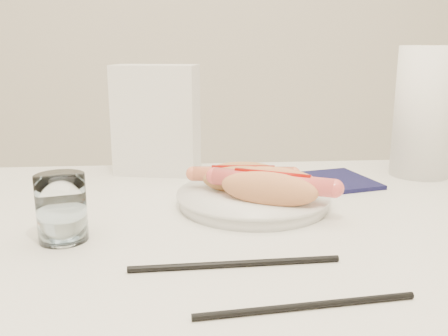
{
  "coord_description": "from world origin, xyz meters",
  "views": [
    {
      "loc": [
        -0.07,
        -0.66,
        1.0
      ],
      "look_at": [
        -0.01,
        0.07,
        0.82
      ],
      "focal_mm": 39.05,
      "sensor_mm": 36.0,
      "label": 1
    }
  ],
  "objects": [
    {
      "name": "table",
      "position": [
        0.0,
        0.0,
        0.69
      ],
      "size": [
        1.2,
        0.8,
        0.75
      ],
      "color": "white",
      "rests_on": "ground"
    },
    {
      "name": "plate",
      "position": [
        0.04,
        0.09,
        0.76
      ],
      "size": [
        0.29,
        0.29,
        0.02
      ],
      "primitive_type": "cylinder",
      "rotation": [
        0.0,
        0.0,
        -0.21
      ],
      "color": "white",
      "rests_on": "table"
    },
    {
      "name": "hotdog_left",
      "position": [
        0.03,
        0.12,
        0.79
      ],
      "size": [
        0.17,
        0.08,
        0.05
      ],
      "rotation": [
        0.0,
        0.0,
        -0.1
      ],
      "color": "#BF834C",
      "rests_on": "plate"
    },
    {
      "name": "hotdog_right",
      "position": [
        0.06,
        0.05,
        0.79
      ],
      "size": [
        0.18,
        0.14,
        0.05
      ],
      "rotation": [
        0.0,
        0.0,
        -0.47
      ],
      "color": "#E69059",
      "rests_on": "plate"
    },
    {
      "name": "water_glass",
      "position": [
        -0.24,
        -0.03,
        0.8
      ],
      "size": [
        0.07,
        0.07,
        0.09
      ],
      "primitive_type": "cylinder",
      "color": "white",
      "rests_on": "table"
    },
    {
      "name": "chopstick_near",
      "position": [
        -0.01,
        -0.14,
        0.75
      ],
      "size": [
        0.25,
        0.02,
        0.01
      ],
      "primitive_type": "cylinder",
      "rotation": [
        0.0,
        1.57,
        0.04
      ],
      "color": "black",
      "rests_on": "table"
    },
    {
      "name": "chopstick_far",
      "position": [
        0.05,
        -0.24,
        0.75
      ],
      "size": [
        0.23,
        0.03,
        0.01
      ],
      "primitive_type": "cylinder",
      "rotation": [
        0.0,
        1.57,
        0.1
      ],
      "color": "black",
      "rests_on": "table"
    },
    {
      "name": "napkin_box",
      "position": [
        -0.13,
        0.33,
        0.86
      ],
      "size": [
        0.18,
        0.12,
        0.22
      ],
      "primitive_type": "cube",
      "rotation": [
        0.0,
        0.0,
        -0.21
      ],
      "color": "silver",
      "rests_on": "table"
    },
    {
      "name": "navy_napkin",
      "position": [
        0.21,
        0.22,
        0.75
      ],
      "size": [
        0.18,
        0.18,
        0.01
      ],
      "primitive_type": "cube",
      "rotation": [
        0.0,
        0.0,
        0.24
      ],
      "color": "#121137",
      "rests_on": "table"
    },
    {
      "name": "paper_towel_roll",
      "position": [
        0.4,
        0.26,
        0.88
      ],
      "size": [
        0.15,
        0.15,
        0.26
      ],
      "primitive_type": "cylinder",
      "rotation": [
        0.0,
        0.0,
        -0.33
      ],
      "color": "white",
      "rests_on": "table"
    }
  ]
}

